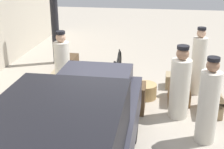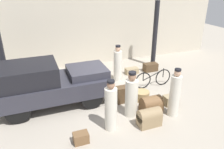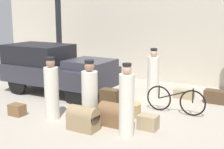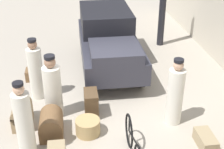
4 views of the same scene
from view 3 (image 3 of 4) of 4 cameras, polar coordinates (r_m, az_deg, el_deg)
The scene contains 17 objects.
ground_plane at distance 9.68m, azimuth -1.62°, elevation -5.61°, with size 30.00×30.00×0.00m, color #A89E8E.
station_building_facade at distance 12.92m, azimuth 7.81°, elevation 8.79°, with size 16.00×0.15×4.50m.
canopy_pillar_left at distance 13.52m, azimuth -9.66°, elevation 6.48°, with size 0.24×0.24×3.38m.
truck at distance 11.03m, azimuth -10.44°, elevation 1.36°, with size 3.98×1.71×1.69m.
bicycle at distance 9.03m, azimuth 11.50°, elevation -4.62°, with size 1.72×0.04×0.78m.
wicker_basket at distance 8.68m, azimuth 3.46°, elevation -6.42°, with size 0.56×0.56×0.36m.
conductor_in_dark_uniform at distance 7.20m, azimuth 2.68°, elevation -5.19°, with size 0.35×0.35×1.71m.
porter_with_bicycle at distance 8.29m, azimuth -4.10°, elevation -3.37°, with size 0.43×0.43×1.61m.
porter_standing_middle at distance 10.41m, azimuth 7.54°, elevation -0.17°, with size 0.38×0.38×1.66m.
porter_carrying_trunk at distance 8.46m, azimuth -10.99°, elevation -2.98°, with size 0.38×0.38×1.68m.
trunk_umber_medium at distance 9.08m, azimuth -0.34°, elevation -4.67°, with size 0.55×0.33×0.64m.
suitcase_tan_flat at distance 10.65m, azimuth 13.01°, elevation -3.49°, with size 0.64×0.33×0.29m.
suitcase_small_leather at distance 7.78m, azimuth 6.63°, elevation -8.66°, with size 0.47×0.35×0.36m.
trunk_large_brown at distance 9.11m, azimuth -16.97°, elevation -6.19°, with size 0.43×0.31×0.31m.
suitcase_black_upright at distance 7.68m, azimuth -5.31°, elevation -7.97°, with size 0.73×0.42×0.60m.
trunk_wicker_pale at distance 10.38m, azimuth 18.46°, elevation -3.87°, with size 0.70×0.40×0.40m.
trunk_barrel_dark at distance 8.01m, azimuth 0.33°, elevation -7.38°, with size 0.72×0.51×0.58m.
Camera 3 is at (4.79, -7.90, 2.87)m, focal length 50.00 mm.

